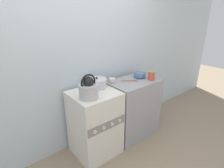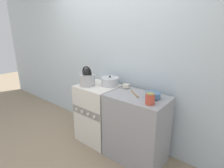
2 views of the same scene
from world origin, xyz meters
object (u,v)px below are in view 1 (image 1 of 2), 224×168
(kettle, at_px, (89,89))
(cooking_pot, at_px, (97,83))
(storage_jar, at_px, (151,76))
(stove, at_px, (95,123))
(enamel_bowl, at_px, (140,75))
(small_ceramic_bowl, at_px, (112,80))

(kettle, height_order, cooking_pot, kettle)
(storage_jar, bearing_deg, stove, 170.96)
(stove, relative_size, enamel_bowl, 5.05)
(small_ceramic_bowl, bearing_deg, cooking_pot, -175.65)
(small_ceramic_bowl, relative_size, storage_jar, 0.76)
(enamel_bowl, bearing_deg, cooking_pot, 173.20)
(cooking_pot, bearing_deg, kettle, -139.63)
(cooking_pot, xyz_separation_m, small_ceramic_bowl, (0.27, 0.02, -0.02))
(enamel_bowl, relative_size, small_ceramic_bowl, 1.80)
(kettle, relative_size, enamel_bowl, 1.64)
(storage_jar, bearing_deg, cooking_pot, 161.44)
(stove, height_order, kettle, kettle)
(small_ceramic_bowl, xyz_separation_m, storage_jar, (0.52, -0.29, 0.03))
(stove, height_order, storage_jar, storage_jar)
(enamel_bowl, bearing_deg, stove, -177.90)
(enamel_bowl, bearing_deg, kettle, -172.65)
(enamel_bowl, xyz_separation_m, storage_jar, (0.05, -0.18, 0.02))
(stove, bearing_deg, enamel_bowl, 2.10)
(enamel_bowl, bearing_deg, storage_jar, -72.95)
(enamel_bowl, distance_m, small_ceramic_bowl, 0.47)
(stove, relative_size, storage_jar, 6.95)
(cooking_pot, height_order, storage_jar, cooking_pot)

